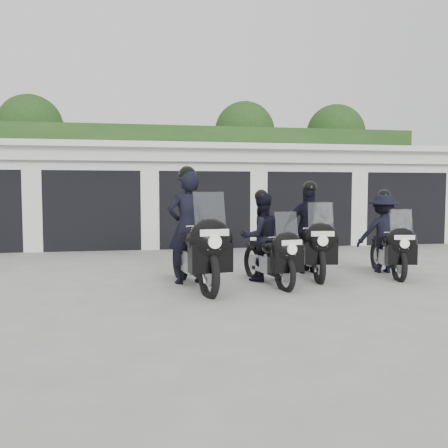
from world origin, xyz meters
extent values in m
plane|color=#A2A29D|center=(0.00, 0.00, 0.00)|extent=(80.00, 80.00, 0.00)
cube|color=silver|center=(0.00, 8.50, 1.40)|extent=(16.00, 6.00, 2.80)
cube|color=silver|center=(0.00, 8.30, 2.88)|extent=(16.40, 6.80, 0.16)
cube|color=silver|center=(0.00, 5.25, 2.65)|extent=(16.40, 0.12, 0.40)
cube|color=black|center=(0.00, 5.48, 0.12)|extent=(16.00, 0.06, 0.24)
cube|color=silver|center=(-4.65, 5.65, 1.40)|extent=(0.50, 0.50, 2.80)
cube|color=black|center=(-3.10, 6.70, 1.10)|extent=(2.60, 2.60, 2.20)
cube|color=silver|center=(-3.10, 5.65, 2.50)|extent=(2.60, 0.50, 0.60)
cube|color=silver|center=(-1.55, 5.65, 1.40)|extent=(0.50, 0.50, 2.80)
cube|color=black|center=(0.00, 6.70, 1.10)|extent=(2.60, 2.60, 2.20)
cube|color=silver|center=(0.00, 5.65, 2.50)|extent=(2.60, 0.50, 0.60)
cube|color=silver|center=(1.55, 5.65, 1.40)|extent=(0.50, 0.50, 2.80)
cube|color=black|center=(3.10, 6.70, 1.10)|extent=(2.60, 2.60, 2.20)
cube|color=silver|center=(3.10, 5.65, 2.50)|extent=(2.60, 0.50, 0.60)
cube|color=silver|center=(4.65, 5.65, 1.40)|extent=(0.50, 0.50, 2.80)
cube|color=black|center=(6.20, 6.70, 1.10)|extent=(2.60, 2.60, 2.20)
cube|color=silver|center=(6.20, 5.65, 2.50)|extent=(2.60, 0.50, 0.60)
cube|color=silver|center=(7.75, 5.65, 1.40)|extent=(0.50, 0.50, 2.80)
cube|color=#193D16|center=(0.00, 12.50, 2.15)|extent=(20.00, 2.00, 4.30)
sphere|color=#193D16|center=(-6.50, 14.00, 4.40)|extent=(2.80, 2.80, 2.80)
cylinder|color=black|center=(-6.50, 14.00, 1.65)|extent=(0.24, 0.24, 3.30)
sphere|color=#193D16|center=(3.00, 14.00, 4.40)|extent=(2.80, 2.80, 2.80)
cylinder|color=black|center=(3.00, 14.00, 1.65)|extent=(0.24, 0.24, 3.30)
sphere|color=#193D16|center=(7.50, 14.00, 4.40)|extent=(2.80, 2.80, 2.80)
cylinder|color=black|center=(7.50, 14.00, 1.65)|extent=(0.24, 0.24, 3.30)
torus|color=black|center=(-0.76, -0.66, 0.35)|extent=(0.28, 0.84, 0.83)
torus|color=black|center=(-1.07, 0.94, 0.35)|extent=(0.28, 0.84, 0.83)
cube|color=#A0A0A5|center=(-0.92, 0.16, 0.43)|extent=(0.41, 0.67, 0.36)
cube|color=black|center=(-0.92, 0.14, 0.25)|extent=(0.37, 1.46, 0.07)
ellipsoid|color=black|center=(-0.88, -0.02, 0.82)|extent=(0.48, 0.71, 0.33)
cube|color=black|center=(-0.98, 0.45, 0.84)|extent=(0.41, 0.67, 0.11)
ellipsoid|color=black|center=(-0.75, -0.75, 0.88)|extent=(0.77, 0.50, 0.68)
cube|color=black|center=(-0.75, -0.75, 0.62)|extent=(0.69, 0.37, 0.45)
cube|color=#B2BFC6|center=(-0.75, -0.71, 1.34)|extent=(0.51, 0.22, 0.58)
cylinder|color=silver|center=(-0.79, -0.53, 1.09)|extent=(0.63, 0.15, 0.03)
cube|color=silver|center=(-0.71, -0.94, 1.02)|extent=(0.45, 0.10, 0.10)
cube|color=silver|center=(-0.72, -0.90, 0.82)|extent=(0.20, 0.06, 0.11)
imported|color=black|center=(-0.98, 0.48, 0.99)|extent=(0.80, 0.60, 1.99)
sphere|color=black|center=(-0.98, 0.48, 1.93)|extent=(0.31, 0.31, 0.31)
torus|color=black|center=(0.54, -0.43, 0.28)|extent=(0.22, 0.67, 0.66)
torus|color=black|center=(0.29, 0.85, 0.28)|extent=(0.22, 0.67, 0.66)
cube|color=#A0A0A5|center=(0.41, 0.23, 0.35)|extent=(0.33, 0.54, 0.29)
cube|color=black|center=(0.41, 0.21, 0.20)|extent=(0.30, 1.17, 0.05)
ellipsoid|color=black|center=(0.44, 0.08, 0.65)|extent=(0.39, 0.57, 0.26)
cube|color=black|center=(0.36, 0.46, 0.67)|extent=(0.33, 0.54, 0.09)
ellipsoid|color=black|center=(0.55, -0.51, 0.71)|extent=(0.62, 0.40, 0.55)
cube|color=black|center=(0.55, -0.51, 0.50)|extent=(0.56, 0.30, 0.36)
cube|color=#B2BFC6|center=(0.55, -0.48, 1.07)|extent=(0.41, 0.18, 0.46)
cylinder|color=silver|center=(0.52, -0.33, 0.87)|extent=(0.50, 0.12, 0.03)
cube|color=silver|center=(0.58, -0.66, 0.82)|extent=(0.36, 0.08, 0.08)
cube|color=silver|center=(0.57, -0.63, 0.65)|extent=(0.16, 0.04, 0.09)
imported|color=black|center=(0.36, 0.48, 0.80)|extent=(0.88, 0.74, 1.60)
sphere|color=black|center=(0.36, 0.48, 1.55)|extent=(0.25, 0.25, 0.25)
torus|color=black|center=(1.34, 0.11, 0.31)|extent=(0.23, 0.74, 0.73)
torus|color=black|center=(1.59, 1.53, 0.31)|extent=(0.23, 0.74, 0.73)
cube|color=#A0A0A5|center=(1.47, 0.84, 0.38)|extent=(0.35, 0.59, 0.32)
cube|color=black|center=(1.47, 0.82, 0.22)|extent=(0.30, 1.30, 0.06)
ellipsoid|color=black|center=(1.44, 0.67, 0.72)|extent=(0.42, 0.62, 0.29)
cube|color=black|center=(1.51, 1.10, 0.74)|extent=(0.35, 0.59, 0.10)
ellipsoid|color=black|center=(1.33, 0.03, 0.78)|extent=(0.68, 0.43, 0.60)
cube|color=black|center=(1.33, 0.03, 0.55)|extent=(0.61, 0.32, 0.40)
cube|color=#B2BFC6|center=(1.34, 0.06, 1.18)|extent=(0.45, 0.19, 0.51)
cylinder|color=silver|center=(1.36, 0.23, 0.96)|extent=(0.56, 0.12, 0.03)
cube|color=silver|center=(1.30, -0.14, 0.90)|extent=(0.40, 0.08, 0.09)
cube|color=silver|center=(1.31, -0.11, 0.72)|extent=(0.18, 0.05, 0.10)
imported|color=black|center=(1.52, 1.12, 0.88)|extent=(1.11, 0.75, 1.76)
sphere|color=black|center=(1.52, 1.12, 1.70)|extent=(0.27, 0.27, 0.27)
torus|color=black|center=(2.84, 0.02, 0.28)|extent=(0.22, 0.67, 0.66)
torus|color=black|center=(3.08, 1.31, 0.28)|extent=(0.22, 0.67, 0.66)
cube|color=#A0A0A5|center=(2.96, 0.68, 0.35)|extent=(0.32, 0.54, 0.29)
cube|color=black|center=(2.96, 0.67, 0.20)|extent=(0.28, 1.18, 0.05)
ellipsoid|color=black|center=(2.94, 0.53, 0.66)|extent=(0.38, 0.57, 0.26)
cube|color=black|center=(3.01, 0.92, 0.67)|extent=(0.32, 0.54, 0.09)
ellipsoid|color=black|center=(2.83, -0.05, 0.71)|extent=(0.62, 0.40, 0.55)
cube|color=black|center=(2.83, -0.05, 0.50)|extent=(0.56, 0.29, 0.36)
cube|color=#B2BFC6|center=(2.84, -0.02, 1.07)|extent=(0.41, 0.18, 0.46)
cylinder|color=silver|center=(2.86, 0.13, 0.87)|extent=(0.51, 0.12, 0.03)
cube|color=silver|center=(2.80, -0.20, 0.82)|extent=(0.36, 0.08, 0.08)
cube|color=silver|center=(2.81, -0.18, 0.66)|extent=(0.16, 0.04, 0.09)
imported|color=black|center=(3.01, 0.94, 0.80)|extent=(1.11, 0.71, 1.60)
sphere|color=black|center=(3.01, 0.94, 1.55)|extent=(0.25, 0.25, 0.25)
camera|label=1|loc=(-1.77, -7.87, 1.64)|focal=38.00mm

